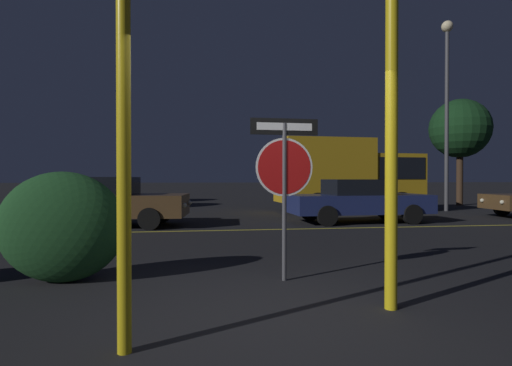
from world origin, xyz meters
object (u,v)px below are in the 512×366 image
yellow_pole_left (124,137)px  hedge_bush_1 (62,227)px  yellow_pole_right (391,154)px  passing_car_1 (106,202)px  delivery_truck (349,173)px  stop_sign (284,166)px  street_lamp (447,88)px  passing_car_2 (358,201)px  tree_0 (460,129)px

yellow_pole_left → hedge_bush_1: bearing=117.3°
yellow_pole_right → passing_car_1: bearing=120.1°
yellow_pole_left → delivery_truck: bearing=61.8°
stop_sign → passing_car_1: 7.74m
stop_sign → street_lamp: size_ratio=0.27×
passing_car_2 → delivery_truck: 4.36m
stop_sign → passing_car_2: bearing=58.5°
yellow_pole_right → hedge_bush_1: bearing=156.6°
hedge_bush_1 → tree_0: size_ratio=0.30×
yellow_pole_left → hedge_bush_1: size_ratio=2.10×
yellow_pole_right → passing_car_2: bearing=69.7°
yellow_pole_right → street_lamp: bearing=54.1°
passing_car_2 → stop_sign: bearing=-32.1°
stop_sign → yellow_pole_left: bearing=-132.4°
yellow_pole_right → passing_car_1: size_ratio=0.69×
stop_sign → passing_car_2: 7.70m
passing_car_2 → delivery_truck: size_ratio=0.75×
passing_car_1 → delivery_truck: delivery_truck is taller
yellow_pole_left → tree_0: 21.00m
passing_car_2 → delivery_truck: delivery_truck is taller
yellow_pole_left → hedge_bush_1: 2.80m
street_lamp → passing_car_2: bearing=-146.4°
street_lamp → delivery_truck: bearing=173.5°
passing_car_2 → yellow_pole_left: bearing=-34.9°
stop_sign → hedge_bush_1: 3.06m
stop_sign → tree_0: tree_0 is taller
stop_sign → street_lamp: street_lamp is taller
passing_car_1 → passing_car_2: 7.58m
hedge_bush_1 → yellow_pole_right: bearing=-23.4°
street_lamp → yellow_pole_left: bearing=-131.8°
stop_sign → passing_car_1: stop_sign is taller
yellow_pole_left → street_lamp: size_ratio=0.43×
yellow_pole_left → hedge_bush_1: yellow_pole_left is taller
street_lamp → tree_0: (2.97, 3.33, -1.26)m
yellow_pole_right → passing_car_2: 8.53m
yellow_pole_right → passing_car_1: (-4.64, 8.01, -0.93)m
yellow_pole_right → hedge_bush_1: (-3.80, 1.64, -0.90)m
delivery_truck → street_lamp: street_lamp is taller
hedge_bush_1 → passing_car_1: size_ratio=0.34×
yellow_pole_right → passing_car_1: yellow_pole_right is taller
street_lamp → passing_car_1: bearing=-164.8°
hedge_bush_1 → delivery_truck: (8.02, 10.38, 0.86)m
passing_car_1 → passing_car_2: size_ratio=1.05×
passing_car_1 → delivery_truck: size_ratio=0.79×
delivery_truck → street_lamp: bearing=80.3°
yellow_pole_left → delivery_truck: size_ratio=0.57×
stop_sign → delivery_truck: 11.85m
yellow_pole_right → stop_sign: bearing=123.4°
yellow_pole_left → passing_car_2: 10.31m
delivery_truck → hedge_bush_1: bearing=-40.8°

